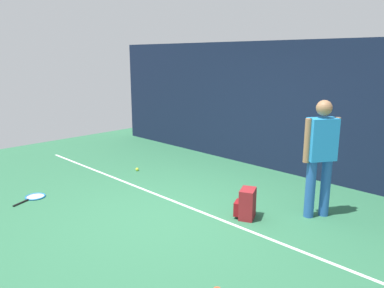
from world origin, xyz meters
The scene contains 7 objects.
ground_plane centered at (0.00, 0.00, 0.00)m, with size 12.00×12.00×0.00m, color #2D6B47.
back_fence centered at (0.00, 3.00, 1.29)m, with size 10.00×0.10×2.57m, color #141E38.
court_line centered at (0.00, 0.34, 0.00)m, with size 9.00×0.05×0.00m, color white.
tennis_player centered at (1.53, 1.44, 0.97)m, with size 0.40×0.46×1.70m.
tennis_racket centered at (-2.11, -1.18, 0.01)m, with size 0.42×0.63×0.03m.
backpack centered at (0.85, 0.65, 0.21)m, with size 0.36×0.36×0.44m.
tennis_ball_near_player centered at (-2.10, 0.93, 0.03)m, with size 0.07×0.07×0.07m, color #CCE033.
Camera 1 is at (3.89, -3.50, 2.30)m, focal length 35.41 mm.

